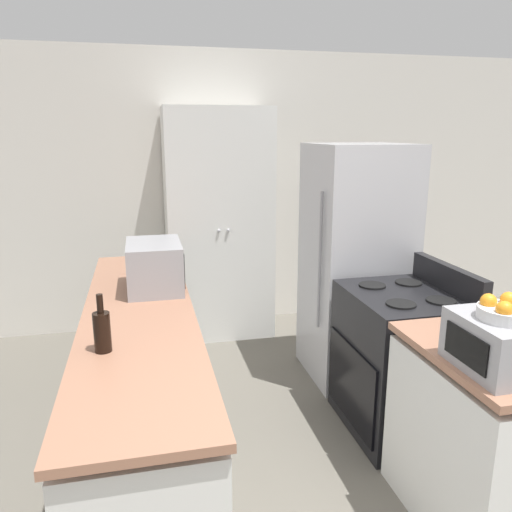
{
  "coord_description": "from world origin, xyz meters",
  "views": [
    {
      "loc": [
        -0.74,
        -1.26,
        1.86
      ],
      "look_at": [
        0.0,
        1.91,
        1.05
      ],
      "focal_mm": 35.0,
      "sensor_mm": 36.0,
      "label": 1
    }
  ],
  "objects": [
    {
      "name": "pantry_cabinet",
      "position": [
        -0.06,
        3.19,
        1.04
      ],
      "size": [
        0.94,
        0.56,
        2.08
      ],
      "color": "silver",
      "rests_on": "ground_plane"
    },
    {
      "name": "wine_bottle",
      "position": [
        -0.94,
        0.91,
        1.01
      ],
      "size": [
        0.08,
        0.08,
        0.27
      ],
      "color": "black",
      "rests_on": "counter_left"
    },
    {
      "name": "counter_left",
      "position": [
        -0.78,
        1.4,
        0.44
      ],
      "size": [
        0.6,
        2.6,
        0.91
      ],
      "color": "silver",
      "rests_on": "ground_plane"
    },
    {
      "name": "fruit_bowl",
      "position": [
        0.67,
        0.35,
        1.17
      ],
      "size": [
        0.22,
        0.22,
        0.1
      ],
      "color": "silver",
      "rests_on": "toaster_oven"
    },
    {
      "name": "wall_back",
      "position": [
        0.0,
        3.51,
        1.3
      ],
      "size": [
        7.0,
        0.06,
        2.6
      ],
      "color": "silver",
      "rests_on": "ground_plane"
    },
    {
      "name": "stove",
      "position": [
        0.8,
        1.35,
        0.46
      ],
      "size": [
        0.66,
        0.76,
        1.07
      ],
      "color": "black",
      "rests_on": "ground_plane"
    },
    {
      "name": "microwave",
      "position": [
        -0.68,
        1.79,
        1.05
      ],
      "size": [
        0.34,
        0.47,
        0.3
      ],
      "color": "#939399",
      "rests_on": "counter_left"
    },
    {
      "name": "refrigerator",
      "position": [
        0.83,
        2.13,
        0.89
      ],
      "size": [
        0.71,
        0.71,
        1.78
      ],
      "color": "#B7B7BC",
      "rests_on": "ground_plane"
    },
    {
      "name": "toaster_oven",
      "position": [
        0.65,
        0.36,
        1.02
      ],
      "size": [
        0.29,
        0.38,
        0.23
      ],
      "color": "#939399",
      "rests_on": "counter_right"
    },
    {
      "name": "counter_right",
      "position": [
        0.78,
        0.52,
        0.44
      ],
      "size": [
        0.6,
        0.85,
        0.91
      ],
      "color": "silver",
      "rests_on": "ground_plane"
    }
  ]
}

